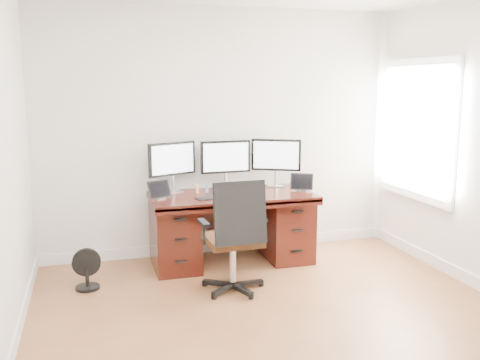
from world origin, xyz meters
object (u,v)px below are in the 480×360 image
object	(u,v)px
desk	(231,226)
keyboard	(239,196)
monitor_center	(226,159)
floor_fan	(87,270)
office_chair	(234,255)

from	to	relation	value
desk	keyboard	distance (m)	0.40
monitor_center	keyboard	xyz separation A→B (m)	(0.04, -0.41, -0.33)
monitor_center	floor_fan	bearing A→B (deg)	-159.74
desk	keyboard	xyz separation A→B (m)	(0.04, -0.17, 0.36)
desk	floor_fan	distance (m)	1.55
keyboard	monitor_center	bearing A→B (deg)	95.83
keyboard	desk	bearing A→B (deg)	102.75
monitor_center	keyboard	bearing A→B (deg)	-87.00
floor_fan	monitor_center	size ratio (longest dim) A/B	0.69
desk	floor_fan	bearing A→B (deg)	-165.86
floor_fan	keyboard	xyz separation A→B (m)	(1.53, 0.20, 0.57)
desk	monitor_center	xyz separation A→B (m)	(0.00, 0.24, 0.68)
office_chair	monitor_center	xyz separation A→B (m)	(0.19, 1.05, 0.74)
floor_fan	monitor_center	bearing A→B (deg)	25.43
monitor_center	keyboard	world-z (taller)	monitor_center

